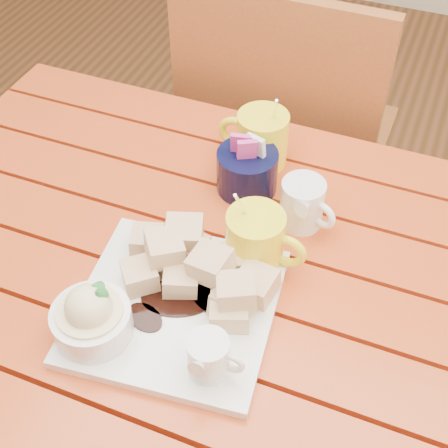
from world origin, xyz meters
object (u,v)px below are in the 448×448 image
at_px(dessert_plate, 163,300).
at_px(coffee_mug_left, 261,138).
at_px(chair_far, 285,140).
at_px(coffee_mug_right, 257,240).
at_px(table, 219,305).

bearing_deg(dessert_plate, coffee_mug_left, 87.96).
bearing_deg(dessert_plate, chair_far, 92.27).
relative_size(coffee_mug_right, chair_far, 0.16).
xyz_separation_m(table, coffee_mug_right, (0.05, 0.03, 0.16)).
distance_m(dessert_plate, chair_far, 0.75).
height_order(coffee_mug_right, chair_far, chair_far).
distance_m(coffee_mug_right, chair_far, 0.64).
height_order(table, coffee_mug_right, coffee_mug_right).
height_order(coffee_mug_left, coffee_mug_right, coffee_mug_left).
xyz_separation_m(dessert_plate, coffee_mug_left, (0.01, 0.38, 0.02)).
bearing_deg(table, chair_far, 96.34).
xyz_separation_m(dessert_plate, coffee_mug_right, (0.09, 0.15, 0.02)).
bearing_deg(coffee_mug_left, coffee_mug_right, -70.40).
relative_size(table, coffee_mug_right, 7.88).
relative_size(dessert_plate, coffee_mug_right, 2.08).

